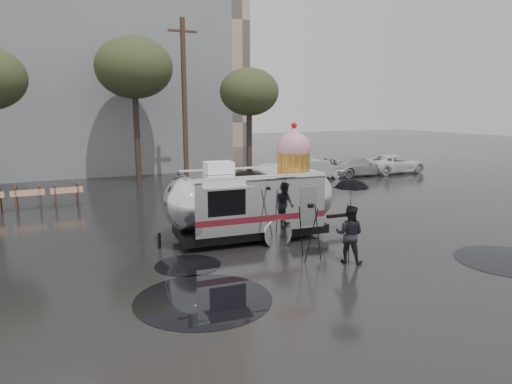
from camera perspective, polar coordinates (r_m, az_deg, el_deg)
ground at (r=12.79m, az=-1.48°, el=-8.68°), size 120.00×120.00×0.00m
puddles at (r=11.84m, az=9.67°, el=-10.42°), size 11.53×5.77×0.01m
grey_building at (r=35.17m, az=-24.33°, el=13.30°), size 22.00×12.00×13.00m
utility_pole at (r=26.13m, az=-8.94°, el=11.26°), size 1.60×0.28×9.00m
tree_mid at (r=26.61m, az=-15.02°, el=14.73°), size 4.20×4.20×8.03m
tree_right at (r=26.42m, az=-0.86°, el=12.31°), size 3.36×3.36×6.42m
barricade_row at (r=21.38m, az=-26.59°, el=-0.55°), size 4.30×0.80×1.00m
parked_cars at (r=28.64m, az=10.63°, el=3.30°), size 13.20×1.90×1.50m
airstream_trailer at (r=14.69m, az=-0.38°, el=-0.76°), size 7.07×2.81×3.81m
person_right at (r=12.76m, az=11.60°, el=-5.19°), size 0.84×0.85×1.60m
umbrella_black at (r=12.50m, az=11.79°, el=-0.12°), size 1.17×1.17×2.35m
tripod at (r=12.77m, az=6.79°, el=-4.24°), size 0.61×0.66×1.61m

